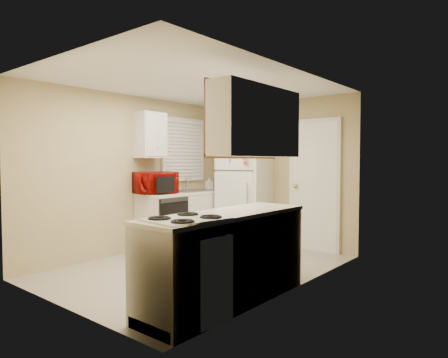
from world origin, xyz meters
The scene contains 19 objects.
floor centered at (0.00, 0.00, 0.00)m, with size 3.80×3.80×0.00m, color beige.
ceiling centered at (0.00, 0.00, 2.40)m, with size 3.80×3.80×0.00m, color white.
wall_left centered at (-1.40, 0.00, 1.20)m, with size 3.80×3.80×0.00m, color tan.
wall_right centered at (1.40, 0.00, 1.20)m, with size 3.80×3.80×0.00m, color tan.
wall_back centered at (0.00, 1.90, 1.20)m, with size 2.80×2.80×0.00m, color tan.
wall_front centered at (0.00, -1.90, 1.20)m, with size 2.80×2.80×0.00m, color tan.
left_counter centered at (-1.10, 0.90, 0.45)m, with size 0.60×1.80×0.90m, color silver.
dishwasher centered at (-0.81, 0.30, 0.49)m, with size 0.03×0.58×0.72m, color black.
sink centered at (-1.10, 1.05, 0.86)m, with size 0.54×0.74×0.16m, color gray.
microwave centered at (-1.13, 0.21, 1.05)m, with size 0.34×0.61×0.40m, color #870803.
soap_bottle centered at (-1.15, 1.48, 1.00)m, with size 0.10×0.10×0.22m, color white.
window_blinds centered at (-1.36, 1.05, 1.60)m, with size 0.10×0.98×1.08m, color silver.
upper_cabinet_left centered at (-1.25, 0.22, 1.80)m, with size 0.30×0.45×0.70m, color silver.
refrigerator centered at (-0.41, 1.59, 0.91)m, with size 0.75×0.73×1.81m, color white.
cabinet_over_fridge centered at (-0.40, 1.75, 2.00)m, with size 0.70×0.30×0.40m, color silver.
interior_door centered at (0.70, 1.86, 1.02)m, with size 0.86×0.06×2.08m, color white.
right_counter centered at (1.10, -0.80, 0.45)m, with size 0.60×2.00×0.90m, color silver.
stove centered at (1.15, -1.41, 0.39)m, with size 0.52×0.64×0.78m, color white.
upper_cabinet_right centered at (1.25, -0.50, 1.80)m, with size 0.30×1.20×0.70m, color silver.
Camera 1 is at (3.57, -3.82, 1.41)m, focal length 32.00 mm.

